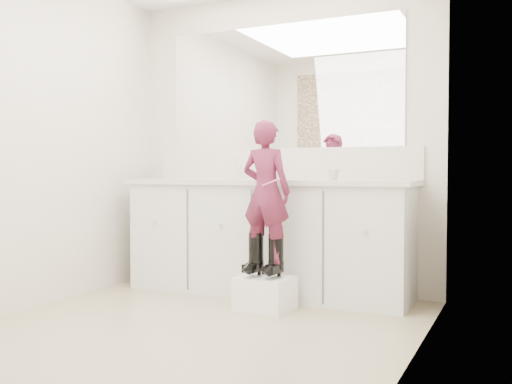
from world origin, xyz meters
The scene contains 16 objects.
floor centered at (0.00, 0.00, 0.00)m, with size 3.00×3.00×0.00m, color #857257.
wall_back centered at (0.00, 1.50, 1.20)m, with size 2.60×2.60×0.00m, color beige.
wall_left centered at (-1.30, 0.00, 1.20)m, with size 3.00×3.00×0.00m, color beige.
wall_right centered at (1.30, 0.00, 1.20)m, with size 3.00×3.00×0.00m, color beige.
vanity_cabinet centered at (0.00, 1.23, 0.42)m, with size 2.20×0.55×0.85m, color silver.
countertop centered at (0.00, 1.21, 0.87)m, with size 2.28×0.58×0.04m, color beige.
backsplash centered at (0.00, 1.49, 1.02)m, with size 2.28×0.03×0.25m, color beige.
mirror centered at (0.00, 1.49, 1.64)m, with size 2.00×0.02×1.00m, color white.
faucet centered at (0.00, 1.38, 0.94)m, with size 0.08×0.08×0.10m, color silver.
cup centered at (0.54, 1.20, 0.93)m, with size 0.09×0.09×0.08m, color #C2B49B.
soap_bottle centered at (-0.30, 1.28, 0.97)m, with size 0.08×0.08×0.17m, color beige.
step_stool centered at (0.21, 0.74, 0.11)m, with size 0.36×0.30×0.23m, color white.
boot_left centered at (0.13, 0.75, 0.38)m, with size 0.11×0.20×0.30m, color black, non-canonical shape.
boot_right centered at (0.28, 0.75, 0.38)m, with size 0.11×0.20×0.30m, color black, non-canonical shape.
toddler centered at (0.21, 0.75, 0.81)m, with size 0.35×0.23×0.97m, color #972E56.
toothbrush centered at (0.28, 0.68, 0.88)m, with size 0.01×0.01×0.14m, color #EB5BAA.
Camera 1 is at (1.80, -2.80, 0.95)m, focal length 40.00 mm.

